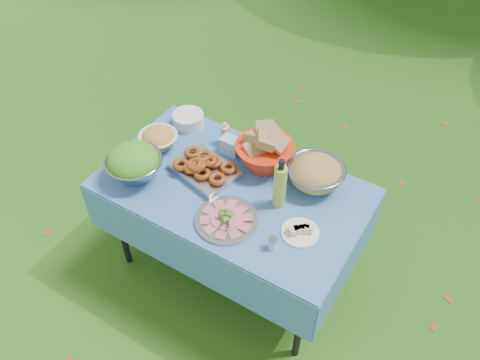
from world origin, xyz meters
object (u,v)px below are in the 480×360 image
(plate_stack, at_px, (188,119))
(picnic_table, at_px, (233,230))
(bread_bowl, at_px, (265,150))
(salad_bowl, at_px, (134,163))
(pasta_bowl_steel, at_px, (316,173))
(oil_bottle, at_px, (280,183))
(charcuterie_platter, at_px, (226,216))

(plate_stack, bearing_deg, picnic_table, -31.36)
(bread_bowl, bearing_deg, picnic_table, -103.41)
(salad_bowl, distance_m, bread_bowl, 0.73)
(salad_bowl, height_order, pasta_bowl_steel, salad_bowl)
(plate_stack, height_order, oil_bottle, oil_bottle)
(pasta_bowl_steel, bearing_deg, charcuterie_platter, -119.37)
(picnic_table, distance_m, oil_bottle, 0.61)
(salad_bowl, distance_m, oil_bottle, 0.82)
(bread_bowl, distance_m, charcuterie_platter, 0.48)
(picnic_table, relative_size, pasta_bowl_steel, 4.60)
(salad_bowl, distance_m, plate_stack, 0.54)
(charcuterie_platter, xyz_separation_m, oil_bottle, (0.17, 0.25, 0.12))
(salad_bowl, bearing_deg, pasta_bowl_steel, 28.26)
(picnic_table, relative_size, plate_stack, 7.48)
(pasta_bowl_steel, distance_m, oil_bottle, 0.27)
(charcuterie_platter, bearing_deg, salad_bowl, 179.23)
(picnic_table, distance_m, charcuterie_platter, 0.48)
(plate_stack, xyz_separation_m, oil_bottle, (0.80, -0.30, 0.12))
(salad_bowl, relative_size, pasta_bowl_steel, 0.99)
(oil_bottle, bearing_deg, bread_bowl, 133.78)
(salad_bowl, xyz_separation_m, charcuterie_platter, (0.61, -0.01, -0.06))
(bread_bowl, relative_size, charcuterie_platter, 1.01)
(pasta_bowl_steel, relative_size, oil_bottle, 1.01)
(salad_bowl, distance_m, pasta_bowl_steel, 1.00)
(bread_bowl, height_order, charcuterie_platter, bread_bowl)
(picnic_table, xyz_separation_m, bread_bowl, (0.06, 0.25, 0.49))
(oil_bottle, bearing_deg, pasta_bowl_steel, 67.41)
(plate_stack, distance_m, oil_bottle, 0.86)
(picnic_table, distance_m, salad_bowl, 0.73)
(salad_bowl, xyz_separation_m, plate_stack, (-0.02, 0.53, -0.06))
(oil_bottle, bearing_deg, charcuterie_platter, -125.14)
(pasta_bowl_steel, bearing_deg, plate_stack, 176.24)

